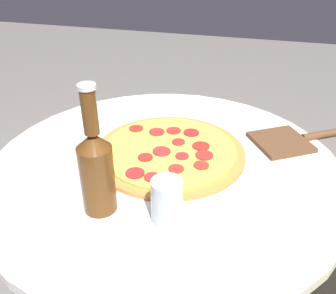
# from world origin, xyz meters

# --- Properties ---
(table) EXTENTS (0.84, 0.84, 0.75)m
(table) POSITION_xyz_m (0.00, 0.00, 0.55)
(table) COLOR silver
(table) RESTS_ON ground_plane
(pizza) EXTENTS (0.37, 0.37, 0.02)m
(pizza) POSITION_xyz_m (-0.05, -0.00, 0.76)
(pizza) COLOR #B77F3D
(pizza) RESTS_ON table
(beer_bottle) EXTENTS (0.07, 0.07, 0.27)m
(beer_bottle) POSITION_xyz_m (0.19, -0.08, 0.85)
(beer_bottle) COLOR #563314
(beer_bottle) RESTS_ON table
(pizza_paddle) EXTENTS (0.20, 0.26, 0.02)m
(pizza_paddle) POSITION_xyz_m (-0.18, 0.29, 0.75)
(pizza_paddle) COLOR brown
(pizza_paddle) RESTS_ON table
(drinking_glass) EXTENTS (0.06, 0.06, 0.09)m
(drinking_glass) POSITION_xyz_m (0.18, 0.05, 0.79)
(drinking_glass) COLOR #ADBCC6
(drinking_glass) RESTS_ON table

